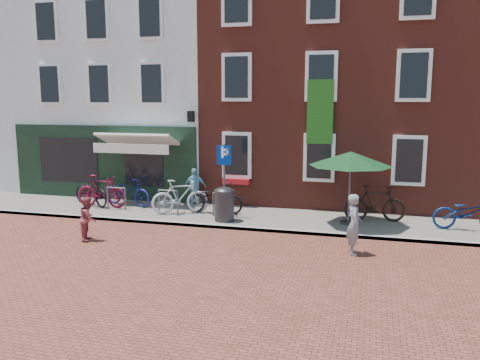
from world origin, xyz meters
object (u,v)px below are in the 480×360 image
(parasol, at_px, (351,156))
(bicycle_0, at_px, (91,191))
(litter_bin, at_px, (224,202))
(bicycle_6, at_px, (468,213))
(parking_sign, at_px, (224,168))
(bicycle_4, at_px, (214,198))
(cafe_person, at_px, (195,187))
(boy, at_px, (88,218))
(bicycle_3, at_px, (180,197))
(bicycle_2, at_px, (128,191))
(bicycle_1, at_px, (102,191))
(bicycle_5, at_px, (375,204))
(woman, at_px, (354,224))

(parasol, distance_m, bicycle_0, 9.61)
(litter_bin, height_order, bicycle_6, litter_bin)
(litter_bin, xyz_separation_m, bicycle_0, (-5.50, 0.98, -0.08))
(parking_sign, bearing_deg, bicycle_4, 142.62)
(parking_sign, relative_size, cafe_person, 1.76)
(boy, distance_m, bicycle_3, 3.72)
(cafe_person, bearing_deg, bicycle_2, -12.35)
(bicycle_1, distance_m, bicycle_6, 12.41)
(bicycle_2, relative_size, bicycle_5, 1.03)
(parasol, bearing_deg, bicycle_5, 33.34)
(bicycle_1, xyz_separation_m, bicycle_3, (3.15, -0.17, 0.00))
(woman, distance_m, bicycle_4, 5.76)
(bicycle_2, bearing_deg, bicycle_1, 139.03)
(bicycle_2, bearing_deg, litter_bin, -93.77)
(boy, xyz_separation_m, bicycle_6, (10.75, 3.65, -0.00))
(bicycle_0, height_order, bicycle_2, same)
(parasol, distance_m, boy, 8.16)
(woman, xyz_separation_m, boy, (-7.49, -0.65, -0.17))
(parking_sign, relative_size, bicycle_2, 1.20)
(cafe_person, distance_m, bicycle_2, 2.51)
(boy, relative_size, cafe_person, 0.91)
(parking_sign, relative_size, bicycle_4, 1.20)
(woman, relative_size, bicycle_0, 0.79)
(woman, bearing_deg, litter_bin, 54.78)
(bicycle_4, bearing_deg, litter_bin, -145.76)
(bicycle_2, bearing_deg, boy, -154.21)
(parking_sign, distance_m, parasol, 4.14)
(parasol, xyz_separation_m, boy, (-7.21, -3.44, -1.65))
(parasol, xyz_separation_m, bicycle_2, (-8.10, 0.68, -1.65))
(litter_bin, distance_m, woman, 4.75)
(bicycle_1, bearing_deg, bicycle_6, -88.71)
(litter_bin, xyz_separation_m, boy, (-3.26, -2.82, -0.08))
(boy, distance_m, bicycle_4, 4.54)
(parasol, distance_m, bicycle_6, 3.91)
(litter_bin, xyz_separation_m, woman, (4.23, -2.18, 0.09))
(woman, distance_m, bicycle_6, 4.44)
(boy, bearing_deg, bicycle_1, 8.64)
(bicycle_3, bearing_deg, bicycle_1, 59.77)
(woman, relative_size, boy, 1.26)
(boy, height_order, bicycle_6, boy)
(litter_bin, height_order, parasol, parasol)
(woman, distance_m, boy, 7.52)
(cafe_person, bearing_deg, bicycle_5, 146.57)
(bicycle_3, bearing_deg, bicycle_0, 56.76)
(cafe_person, distance_m, bicycle_4, 1.50)
(bicycle_3, height_order, bicycle_6, bicycle_3)
(litter_bin, height_order, bicycle_2, litter_bin)
(cafe_person, height_order, bicycle_4, cafe_person)
(bicycle_0, relative_size, bicycle_2, 1.00)
(bicycle_2, distance_m, bicycle_6, 11.65)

